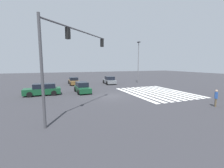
{
  "coord_description": "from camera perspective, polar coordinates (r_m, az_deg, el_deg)",
  "views": [
    {
      "loc": [
        -17.7,
        6.9,
        4.08
      ],
      "look_at": [
        0.0,
        0.0,
        1.57
      ],
      "focal_mm": 24.0,
      "sensor_mm": 36.0,
      "label": 1
    }
  ],
  "objects": [
    {
      "name": "crosswalk_markings",
      "position": [
        22.81,
        16.39,
        -3.08
      ],
      "size": [
        10.84,
        8.2,
        0.01
      ],
      "rotation": [
        0.0,
        0.0,
        1.57
      ],
      "color": "silver",
      "rests_on": "ground_plane"
    },
    {
      "name": "car_1",
      "position": [
        21.89,
        -24.82,
        -1.94
      ],
      "size": [
        2.02,
        4.55,
        1.54
      ],
      "rotation": [
        0.0,
        0.0,
        1.57
      ],
      "color": "#144728",
      "rests_on": "ground_plane"
    },
    {
      "name": "car_4",
      "position": [
        31.58,
        -14.33,
        1.06
      ],
      "size": [
        4.85,
        2.03,
        1.44
      ],
      "rotation": [
        0.0,
        0.0,
        3.15
      ],
      "color": "brown",
      "rests_on": "ground_plane"
    },
    {
      "name": "traffic_signal_mast",
      "position": [
        12.03,
        -16.21,
        12.41
      ],
      "size": [
        6.1,
        6.1,
        7.09
      ],
      "rotation": [
        0.0,
        0.0,
        -0.79
      ],
      "color": "#47474C",
      "rests_on": "ground_plane"
    },
    {
      "name": "ground_plane",
      "position": [
        19.43,
        0.0,
        -4.6
      ],
      "size": [
        124.37,
        124.37,
        0.0
      ],
      "primitive_type": "plane",
      "color": "#333338"
    },
    {
      "name": "pedestrian",
      "position": [
        17.66,
        34.85,
        -4.16
      ],
      "size": [
        0.41,
        0.41,
        1.65
      ],
      "rotation": [
        0.0,
        0.0,
        0.75
      ],
      "color": "brown",
      "rests_on": "ground_plane"
    },
    {
      "name": "car_0",
      "position": [
        31.36,
        -0.97,
        1.39
      ],
      "size": [
        4.38,
        2.33,
        1.57
      ],
      "rotation": [
        0.0,
        0.0,
        -0.07
      ],
      "color": "gray",
      "rests_on": "ground_plane"
    },
    {
      "name": "street_light_pole_a",
      "position": [
        33.07,
        10.01,
        9.4
      ],
      "size": [
        0.8,
        0.36,
        8.84
      ],
      "color": "slate",
      "rests_on": "ground_plane"
    },
    {
      "name": "car_2",
      "position": [
        22.23,
        -11.25,
        -1.33
      ],
      "size": [
        4.26,
        2.04,
        1.51
      ],
      "rotation": [
        0.0,
        0.0,
        3.18
      ],
      "color": "#144728",
      "rests_on": "ground_plane"
    }
  ]
}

